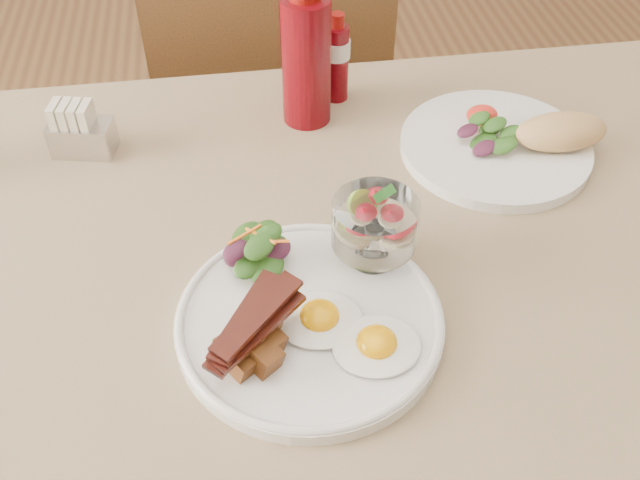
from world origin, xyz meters
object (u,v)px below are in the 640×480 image
chair_far (271,110)px  hot_sauce_bottle (337,59)px  fruit_cup (375,224)px  ketchup_bottle (306,59)px  table (320,322)px  sugar_caddy (80,132)px  second_plate (511,141)px  main_plate (310,321)px

chair_far → hot_sauce_bottle: 0.44m
fruit_cup → ketchup_bottle: bearing=96.1°
table → sugar_caddy: bearing=136.2°
hot_sauce_bottle → sugar_caddy: 0.37m
second_plate → hot_sauce_bottle: 0.27m
fruit_cup → sugar_caddy: bearing=141.6°
main_plate → table: bearing=73.5°
main_plate → sugar_caddy: size_ratio=3.14×
fruit_cup → main_plate: bearing=-137.9°
table → chair_far: size_ratio=1.43×
second_plate → hot_sauce_bottle: hot_sauce_bottle is taller
table → second_plate: second_plate is taller
ketchup_bottle → sugar_caddy: size_ratio=2.25×
fruit_cup → sugar_caddy: fruit_cup is taller
chair_far → ketchup_bottle: ketchup_bottle is taller
sugar_caddy → table: bearing=-31.2°
table → chair_far: (0.00, 0.66, -0.14)m
chair_far → fruit_cup: 0.73m
sugar_caddy → ketchup_bottle: bearing=18.9°
fruit_cup → hot_sauce_bottle: hot_sauce_bottle is taller
table → chair_far: bearing=90.0°
table → fruit_cup: (0.06, -0.00, 0.16)m
table → ketchup_bottle: 0.36m
ketchup_bottle → table: bearing=-95.0°
hot_sauce_bottle → sugar_caddy: bearing=-167.6°
table → fruit_cup: bearing=-0.6°
chair_far → ketchup_bottle: 0.48m
chair_far → main_plate: chair_far is taller
chair_far → fruit_cup: size_ratio=9.82×
hot_sauce_bottle → fruit_cup: bearing=-92.8°
chair_far → table: bearing=-90.0°
chair_far → sugar_caddy: (-0.28, -0.39, 0.26)m
chair_far → second_plate: chair_far is taller
table → sugar_caddy: size_ratio=14.91×
chair_far → sugar_caddy: bearing=-125.5°
sugar_caddy → chair_far: bearing=67.1°
ketchup_bottle → chair_far: bearing=94.3°
main_plate → hot_sauce_bottle: (0.10, 0.42, 0.06)m
ketchup_bottle → hot_sauce_bottle: (0.05, 0.04, -0.03)m
fruit_cup → second_plate: fruit_cup is taller
chair_far → fruit_cup: (0.06, -0.66, 0.30)m
main_plate → fruit_cup: size_ratio=2.96×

